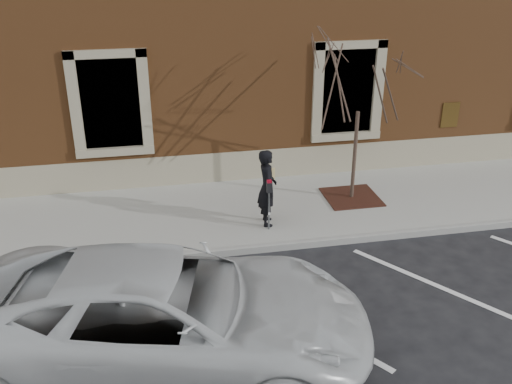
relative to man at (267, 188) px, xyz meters
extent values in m
plane|color=#28282B|center=(-0.32, -0.93, -1.03)|extent=(120.00, 120.00, 0.00)
cube|color=#9F9E95|center=(-0.32, 0.82, -0.96)|extent=(40.00, 3.50, 0.15)
cube|color=#9E9E99|center=(-0.32, -0.98, -0.96)|extent=(40.00, 0.12, 0.15)
cube|color=brown|center=(-0.32, 6.82, 2.97)|extent=(40.00, 8.50, 8.00)
cube|color=gray|center=(-0.32, 2.60, -0.48)|extent=(40.00, 0.06, 0.80)
cube|color=black|center=(-3.32, 2.72, 1.37)|extent=(1.40, 0.30, 2.20)
cube|color=gray|center=(-3.32, 2.55, 0.17)|extent=(1.90, 0.20, 0.20)
cube|color=black|center=(2.68, 2.72, 1.37)|extent=(1.40, 0.30, 2.20)
cube|color=gray|center=(2.68, 2.55, 0.17)|extent=(1.90, 0.20, 0.20)
imported|color=black|center=(0.00, 0.00, 0.00)|extent=(0.46, 0.67, 1.76)
cylinder|color=#595B60|center=(-0.02, -0.30, -0.43)|extent=(0.04, 0.04, 0.90)
cube|color=black|center=(-0.02, -0.30, 0.13)|extent=(0.11, 0.08, 0.23)
cube|color=#A60B1F|center=(-0.02, -0.30, 0.28)|extent=(0.10, 0.08, 0.05)
cube|color=white|center=(-0.02, -0.34, -0.48)|extent=(0.04, 0.00, 0.06)
cube|color=#3E1A14|center=(2.35, 0.92, -0.86)|extent=(1.31, 1.31, 0.03)
cylinder|color=#4E372F|center=(2.35, 0.92, 0.23)|extent=(0.09, 0.09, 2.21)
imported|color=silver|center=(-2.45, -3.98, -0.15)|extent=(6.81, 4.25, 1.76)
camera|label=1|loc=(-2.47, -11.21, 5.15)|focal=40.00mm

